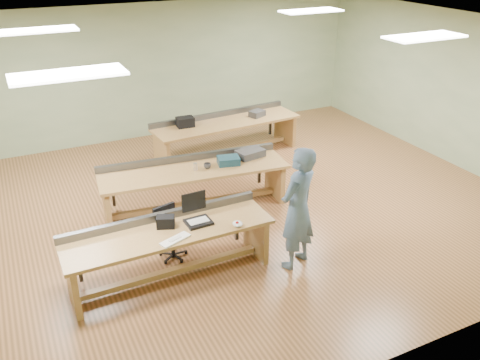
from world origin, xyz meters
The scene contains 22 objects.
floor centered at (0.00, 0.00, 0.00)m, with size 10.00×10.00×0.00m, color #9C643B.
ceiling centered at (0.00, 0.00, 3.00)m, with size 10.00×10.00×0.00m, color silver.
wall_back centered at (0.00, 4.00, 1.50)m, with size 10.00×0.04×3.00m, color #A1B488.
wall_front centered at (0.00, -4.00, 1.50)m, with size 10.00×0.04×3.00m, color #A1B488.
wall_right centered at (5.00, 0.00, 1.50)m, with size 0.04×8.00×3.00m, color #A1B488.
fluor_panels centered at (0.00, 0.00, 2.97)m, with size 6.20×3.50×0.03m.
workbench_front centered at (-1.52, -1.46, 0.56)m, with size 2.84×0.79×0.86m.
workbench_mid centered at (-0.50, 0.25, 0.56)m, with size 3.25×1.18×0.86m.
workbench_back centered at (0.98, 2.17, 0.56)m, with size 3.23×1.06×0.86m.
person centered at (0.20, -1.94, 0.91)m, with size 0.66×0.43×1.81m, color #647BA4.
laptop_base centered at (-1.09, -1.47, 0.77)m, with size 0.35×0.29×0.04m, color black.
laptop_screen centered at (-1.09, -1.33, 1.02)m, with size 0.35×0.02×0.27m, color black.
keyboard centered at (-1.52, -1.74, 0.76)m, with size 0.42×0.14×0.02m, color white.
trackball_mouse centered at (-0.64, -1.77, 0.78)m, with size 0.13×0.16×0.07m, color white.
camera_bag centered at (-1.52, -1.37, 0.83)m, with size 0.24×0.15×0.16m, color black.
task_chair centered at (-1.35, -0.99, 0.29)m, with size 0.52×0.52×0.79m.
parts_bin_teal centered at (0.11, 0.15, 0.81)m, with size 0.37×0.27×0.13m, color #143543.
parts_bin_grey centered at (0.58, 0.27, 0.82)m, with size 0.48×0.30×0.13m, color #323234.
mug centered at (-0.29, 0.13, 0.80)m, with size 0.12×0.12×0.10m, color #323234.
drinks_can centered at (-0.50, 0.16, 0.81)m, with size 0.07×0.07×0.13m, color silver.
storage_box_back centered at (0.09, 2.24, 0.85)m, with size 0.35×0.25×0.20m, color black.
tray_back centered at (1.71, 2.17, 0.81)m, with size 0.32×0.23×0.13m, color #323234.
Camera 1 is at (-3.17, -7.10, 4.32)m, focal length 38.00 mm.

